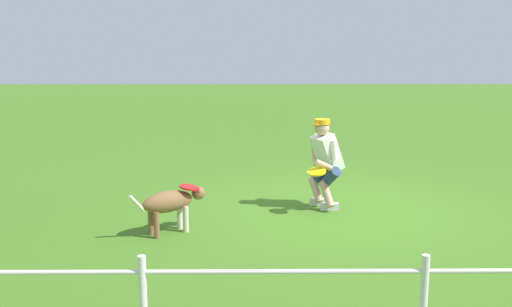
# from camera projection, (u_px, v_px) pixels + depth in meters

# --- Properties ---
(ground_plane) EXTENTS (60.00, 60.00, 0.00)m
(ground_plane) POSITION_uv_depth(u_px,v_px,m) (338.00, 210.00, 7.88)
(ground_plane) COLOR #447521
(person) EXTENTS (0.52, 0.70, 1.29)m
(person) POSITION_uv_depth(u_px,v_px,m) (325.00, 160.00, 7.91)
(person) COLOR silver
(person) RESTS_ON ground_plane
(dog) EXTENTS (0.92, 0.70, 0.57)m
(dog) POSITION_uv_depth(u_px,v_px,m) (172.00, 203.00, 6.86)
(dog) COLOR brown
(dog) RESTS_ON ground_plane
(frisbee_flying) EXTENTS (0.28, 0.28, 0.07)m
(frisbee_flying) POSITION_uv_depth(u_px,v_px,m) (189.00, 187.00, 6.93)
(frisbee_flying) COLOR red
(frisbee_held) EXTENTS (0.37, 0.37, 0.09)m
(frisbee_held) POSITION_uv_depth(u_px,v_px,m) (317.00, 172.00, 7.57)
(frisbee_held) COLOR yellow
(frisbee_held) RESTS_ON person
(fence) EXTENTS (12.18, 0.06, 0.82)m
(fence) POSITION_uv_depth(u_px,v_px,m) (423.00, 299.00, 3.99)
(fence) COLOR white
(fence) RESTS_ON ground_plane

